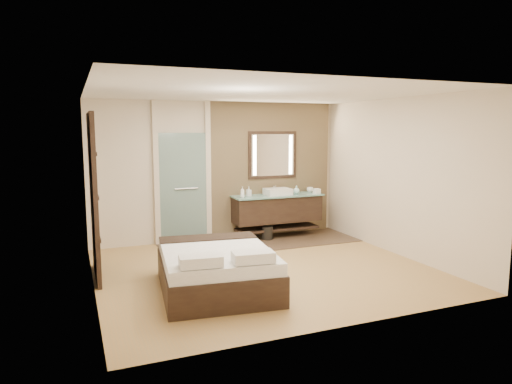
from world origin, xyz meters
name	(u,v)px	position (x,y,z in m)	size (l,w,h in m)	color
floor	(264,269)	(0.00, 0.00, 0.00)	(5.00, 5.00, 0.00)	#AA8147
tile_strip	(260,242)	(0.60, 1.60, 0.01)	(3.80, 1.30, 0.01)	#3E2F21
stone_wall	(271,169)	(1.10, 2.21, 1.35)	(2.60, 0.08, 2.70)	tan
vanity	(277,209)	(1.10, 1.92, 0.58)	(1.85, 0.55, 0.88)	black
mirror_unit	(273,155)	(1.10, 2.16, 1.65)	(1.06, 0.04, 0.96)	black
frosted_door	(183,183)	(-0.75, 2.20, 1.14)	(1.10, 0.12, 2.70)	#A0CBC3
shoji_partition	(94,196)	(-2.43, 0.60, 1.21)	(0.06, 1.20, 2.40)	black
bed	(217,269)	(-0.96, -0.60, 0.29)	(1.65, 1.97, 0.70)	black
bath_mat	(240,240)	(0.26, 1.84, 0.02)	(0.72, 0.50, 0.02)	silver
waste_bin	(267,233)	(0.81, 1.76, 0.13)	(0.22, 0.22, 0.27)	black
tissue_box	(317,191)	(1.92, 1.77, 0.92)	(0.12, 0.12, 0.10)	white
soap_bottle_a	(242,192)	(0.33, 1.85, 0.97)	(0.08, 0.08, 0.21)	white
soap_bottle_b	(249,191)	(0.50, 1.96, 0.96)	(0.08, 0.09, 0.19)	#B2B2B2
soap_bottle_c	(296,190)	(1.52, 1.89, 0.95)	(0.13, 0.13, 0.17)	silver
cup	(310,190)	(1.90, 2.01, 0.92)	(0.13, 0.13, 0.10)	white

